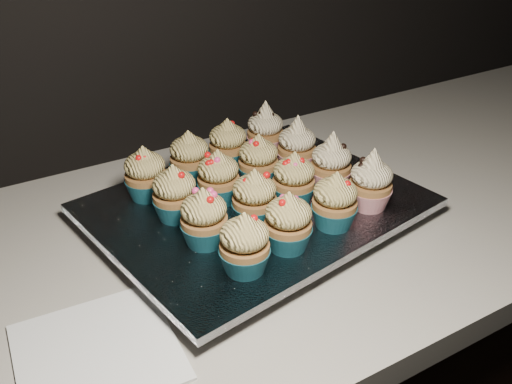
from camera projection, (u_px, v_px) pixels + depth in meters
worktop at (150, 266)px, 0.80m from camera, size 2.44×0.64×0.04m
napkin at (97, 352)px, 0.63m from camera, size 0.18×0.18×0.00m
baking_tray at (256, 214)px, 0.86m from camera, size 0.46×0.38×0.02m
foil_lining at (256, 205)px, 0.85m from camera, size 0.50×0.42×0.01m
cupcake_0 at (245, 245)px, 0.69m from camera, size 0.06×0.06×0.08m
cupcake_1 at (288, 223)px, 0.73m from camera, size 0.06×0.06×0.08m
cupcake_2 at (335, 202)px, 0.77m from camera, size 0.06×0.06×0.08m
cupcake_3 at (371, 182)px, 0.81m from camera, size 0.06×0.06×0.10m
cupcake_4 at (204, 218)px, 0.74m from camera, size 0.06×0.06×0.08m
cupcake_5 at (254, 199)px, 0.78m from camera, size 0.06×0.06×0.08m
cupcake_6 at (294, 180)px, 0.82m from camera, size 0.06×0.06×0.08m
cupcake_7 at (331, 164)px, 0.86m from camera, size 0.06×0.06×0.10m
cupcake_8 at (175, 194)px, 0.79m from camera, size 0.06×0.06×0.08m
cupcake_9 at (218, 178)px, 0.83m from camera, size 0.06×0.06×0.08m
cupcake_10 at (258, 161)px, 0.87m from camera, size 0.06×0.06×0.08m
cupcake_11 at (297, 147)px, 0.91m from camera, size 0.06×0.06×0.10m
cupcake_12 at (146, 174)px, 0.84m from camera, size 0.06×0.06×0.08m
cupcake_13 at (190, 158)px, 0.89m from camera, size 0.06×0.06×0.08m
cupcake_14 at (228, 145)px, 0.92m from camera, size 0.06×0.06×0.08m
cupcake_15 at (265, 131)px, 0.97m from camera, size 0.06×0.06×0.10m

